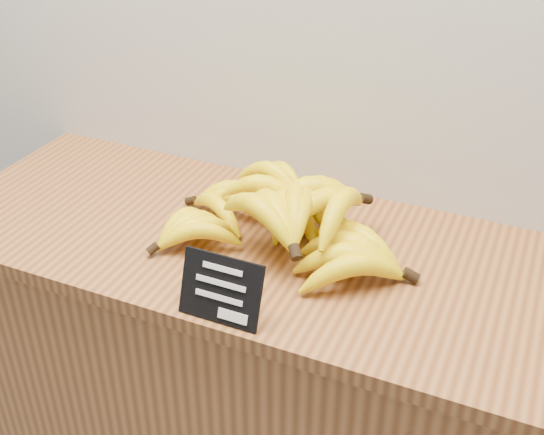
{
  "coord_description": "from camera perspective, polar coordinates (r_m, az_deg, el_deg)",
  "views": [
    {
      "loc": [
        0.48,
        1.74,
        1.66
      ],
      "look_at": [
        0.05,
        2.7,
        1.02
      ],
      "focal_mm": 45.0,
      "sensor_mm": 36.0,
      "label": 1
    }
  ],
  "objects": [
    {
      "name": "counter_top",
      "position": [
        1.32,
        0.88,
        -2.83
      ],
      "size": [
        1.43,
        0.54,
        0.03
      ],
      "primitive_type": "cube",
      "color": "#995D2F",
      "rests_on": "counter"
    },
    {
      "name": "banana_pile",
      "position": [
        1.28,
        1.11,
        -0.1
      ],
      "size": [
        0.53,
        0.35,
        0.13
      ],
      "color": "yellow",
      "rests_on": "counter_top"
    },
    {
      "name": "counter",
      "position": [
        1.63,
        0.74,
        -16.42
      ],
      "size": [
        1.38,
        0.5,
        0.9
      ],
      "primitive_type": "cube",
      "color": "#AB6A37",
      "rests_on": "ground"
    },
    {
      "name": "chalkboard_sign",
      "position": [
        1.11,
        -4.32,
        -6.04
      ],
      "size": [
        0.14,
        0.04,
        0.11
      ],
      "primitive_type": "cube",
      "rotation": [
        -0.35,
        0.0,
        0.0
      ],
      "color": "black",
      "rests_on": "counter_top"
    }
  ]
}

